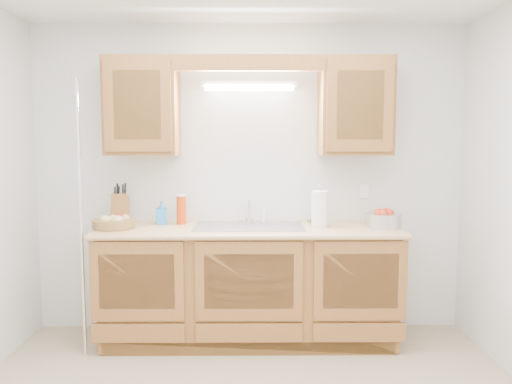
{
  "coord_description": "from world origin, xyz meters",
  "views": [
    {
      "loc": [
        0.02,
        -2.6,
        1.54
      ],
      "look_at": [
        0.05,
        0.85,
        1.21
      ],
      "focal_mm": 35.0,
      "sensor_mm": 36.0,
      "label": 1
    }
  ],
  "objects_px": {
    "knife_block": "(120,209)",
    "apple_bowl": "(383,219)",
    "paper_towel": "(320,209)",
    "fruit_basket": "(114,222)"
  },
  "relations": [
    {
      "from": "knife_block",
      "to": "apple_bowl",
      "type": "distance_m",
      "value": 2.07
    },
    {
      "from": "paper_towel",
      "to": "knife_block",
      "type": "bearing_deg",
      "value": 175.47
    },
    {
      "from": "fruit_basket",
      "to": "paper_towel",
      "type": "height_order",
      "value": "paper_towel"
    },
    {
      "from": "knife_block",
      "to": "fruit_basket",
      "type": "bearing_deg",
      "value": -93.21
    },
    {
      "from": "fruit_basket",
      "to": "paper_towel",
      "type": "xyz_separation_m",
      "value": [
        1.58,
        0.06,
        0.09
      ]
    },
    {
      "from": "fruit_basket",
      "to": "paper_towel",
      "type": "bearing_deg",
      "value": 2.26
    },
    {
      "from": "apple_bowl",
      "to": "fruit_basket",
      "type": "bearing_deg",
      "value": -179.34
    },
    {
      "from": "knife_block",
      "to": "paper_towel",
      "type": "bearing_deg",
      "value": -7.68
    },
    {
      "from": "paper_towel",
      "to": "apple_bowl",
      "type": "xyz_separation_m",
      "value": [
        0.48,
        -0.04,
        -0.07
      ]
    },
    {
      "from": "knife_block",
      "to": "paper_towel",
      "type": "height_order",
      "value": "paper_towel"
    }
  ]
}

